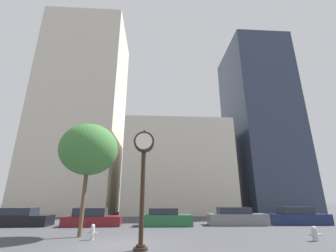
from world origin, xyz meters
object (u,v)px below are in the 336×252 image
(car_grey, at_px, (236,217))
(street_clock, at_px, (143,164))
(fire_hydrant_far, at_px, (93,232))
(bare_tree, at_px, (89,150))
(fire_hydrant_near, at_px, (315,233))
(car_green, at_px, (166,218))
(car_navy, at_px, (298,217))
(car_black, at_px, (19,218))
(car_maroon, at_px, (92,218))

(car_grey, bearing_deg, street_clock, -125.84)
(fire_hydrant_far, height_order, bare_tree, bare_tree)
(fire_hydrant_near, bearing_deg, fire_hydrant_far, 175.10)
(car_grey, relative_size, fire_hydrant_far, 6.27)
(fire_hydrant_far, bearing_deg, fire_hydrant_near, -4.90)
(car_green, xyz_separation_m, car_navy, (11.32, 0.27, 0.02))
(fire_hydrant_far, bearing_deg, car_black, 137.95)
(fire_hydrant_far, bearing_deg, car_grey, 32.70)
(street_clock, distance_m, bare_tree, 5.42)
(car_green, height_order, fire_hydrant_near, car_green)
(car_navy, relative_size, fire_hydrant_far, 6.13)
(car_navy, distance_m, bare_tree, 17.98)
(car_green, bearing_deg, car_black, -179.05)
(car_black, xyz_separation_m, fire_hydrant_far, (7.51, -6.77, -0.19))
(car_grey, bearing_deg, fire_hydrant_near, -76.12)
(car_maroon, xyz_separation_m, fire_hydrant_far, (1.70, -6.52, -0.18))
(car_grey, relative_size, fire_hydrant_near, 6.95)
(car_navy, relative_size, bare_tree, 0.71)
(car_black, xyz_separation_m, car_navy, (23.05, -0.15, 0.01))
(street_clock, distance_m, car_black, 14.26)
(car_maroon, height_order, bare_tree, bare_tree)
(car_black, height_order, bare_tree, bare_tree)
(car_navy, bearing_deg, fire_hydrant_near, -114.74)
(car_black, distance_m, car_maroon, 5.82)
(car_black, xyz_separation_m, car_green, (11.73, -0.42, -0.01))
(car_grey, xyz_separation_m, fire_hydrant_near, (1.43, -7.51, -0.24))
(car_black, distance_m, car_green, 11.73)
(street_clock, xyz_separation_m, car_black, (-10.21, 9.48, -3.02))
(car_grey, height_order, bare_tree, bare_tree)
(car_navy, distance_m, fire_hydrant_near, 8.58)
(street_clock, distance_m, car_grey, 12.24)
(fire_hydrant_far, bearing_deg, bare_tree, 133.07)
(car_maroon, xyz_separation_m, car_navy, (17.24, 0.10, 0.02))
(fire_hydrant_near, bearing_deg, street_clock, -169.08)
(street_clock, distance_m, fire_hydrant_far, 4.99)
(car_navy, xyz_separation_m, fire_hydrant_far, (-15.54, -6.62, -0.20))
(car_black, relative_size, bare_tree, 0.72)
(car_maroon, bearing_deg, car_green, -3.37)
(car_grey, height_order, car_navy, car_navy)
(car_maroon, relative_size, fire_hydrant_near, 6.49)
(car_maroon, distance_m, fire_hydrant_far, 6.74)
(fire_hydrant_near, bearing_deg, car_black, 157.87)
(car_grey, distance_m, fire_hydrant_near, 7.65)
(car_green, xyz_separation_m, bare_tree, (-5.17, -5.33, 4.47))
(car_maroon, distance_m, bare_tree, 7.12)
(car_maroon, height_order, car_navy, car_navy)
(fire_hydrant_near, bearing_deg, car_green, 135.09)
(street_clock, relative_size, car_navy, 1.10)
(car_grey, bearing_deg, bare_tree, -150.56)
(street_clock, height_order, car_maroon, street_clock)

